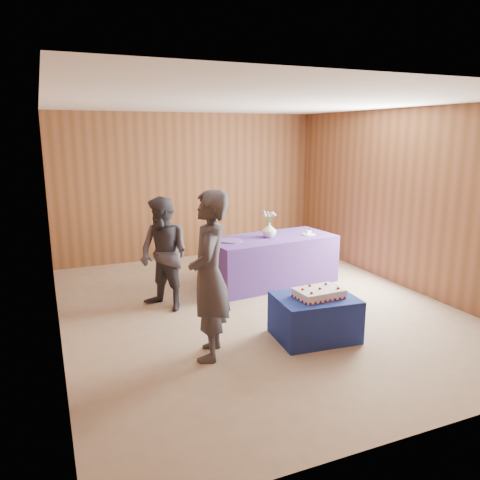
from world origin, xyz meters
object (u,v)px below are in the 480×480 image
sheet_cake (319,293)px  vase (269,230)px  cake_table (315,317)px  serving_table (271,260)px  guest_right (164,254)px  guest_left (209,276)px

sheet_cake → vase: (0.38, 2.04, 0.32)m
cake_table → vase: (0.41, 2.02, 0.62)m
serving_table → vase: 0.49m
cake_table → serving_table: (0.44, 2.02, 0.12)m
serving_table → guest_right: (-1.81, -0.44, 0.39)m
sheet_cake → guest_right: bearing=128.3°
cake_table → guest_left: (-1.27, 0.03, 0.64)m
guest_left → guest_right: 1.55m
vase → serving_table: bearing=1.3°
cake_table → serving_table: serving_table is taller
cake_table → vase: size_ratio=3.91×
guest_left → guest_right: (-0.10, 1.54, -0.13)m
serving_table → guest_left: size_ratio=1.12×
serving_table → guest_left: guest_left is taller
cake_table → guest_right: bearing=136.0°
vase → sheet_cake: bearing=-100.5°
cake_table → guest_right: guest_right is taller
cake_table → serving_table: 2.07m
cake_table → sheet_cake: sheet_cake is taller
sheet_cake → vase: 2.10m
sheet_cake → guest_left: (-1.30, 0.06, 0.34)m
sheet_cake → guest_right: guest_right is taller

